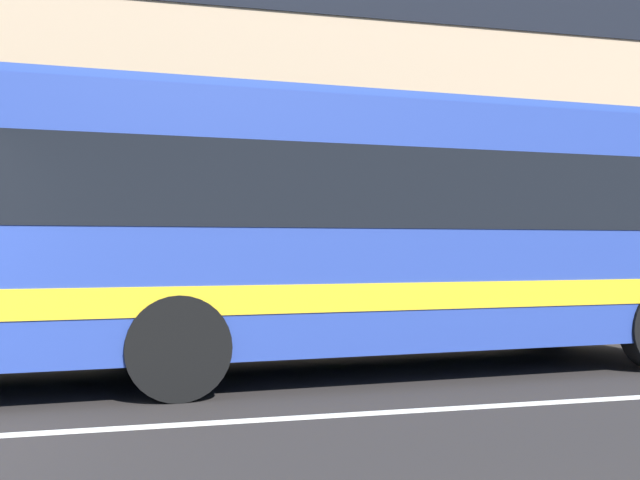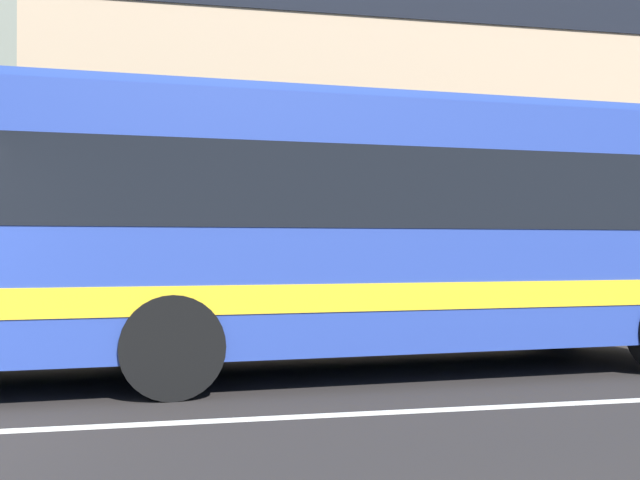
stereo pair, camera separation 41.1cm
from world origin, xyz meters
TOP-DOWN VIEW (x-y plane):
  - hedge_row_far at (2.92, 5.64)m, footprint 13.21×1.10m
  - apartment_block_right at (10.57, 15.57)m, footprint 20.85×11.92m
  - transit_bus at (3.55, 2.18)m, footprint 11.94×3.14m

SIDE VIEW (x-z plane):
  - hedge_row_far at x=2.92m, z-range 0.00..0.92m
  - transit_bus at x=3.55m, z-range 0.16..3.27m
  - apartment_block_right at x=10.57m, z-range 0.00..13.46m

